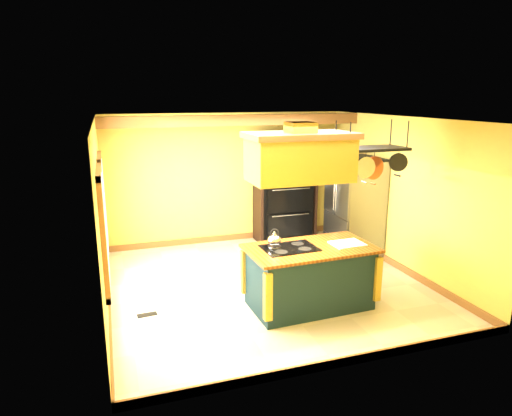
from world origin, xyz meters
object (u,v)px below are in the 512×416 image
pot_rack (370,155)px  hutch (284,199)px  kitchen_island (309,276)px  range_hood (300,156)px  refrigerator (354,210)px

pot_rack → hutch: 3.45m
hutch → kitchen_island: bearing=-105.2°
range_hood → refrigerator: size_ratio=0.78×
hutch → pot_rack: bearing=-89.3°
kitchen_island → pot_rack: 1.97m
range_hood → hutch: range_hood is taller
kitchen_island → range_hood: range_hood is taller
pot_rack → range_hood: bearing=-179.9°
range_hood → hutch: 3.63m
pot_rack → refrigerator: pot_rack is taller
kitchen_island → hutch: (0.87, 3.19, 0.41)m
range_hood → refrigerator: (1.94, 1.77, -1.34)m
refrigerator → range_hood: bearing=-137.7°
refrigerator → hutch: bearing=121.7°
kitchen_island → pot_rack: size_ratio=1.75×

